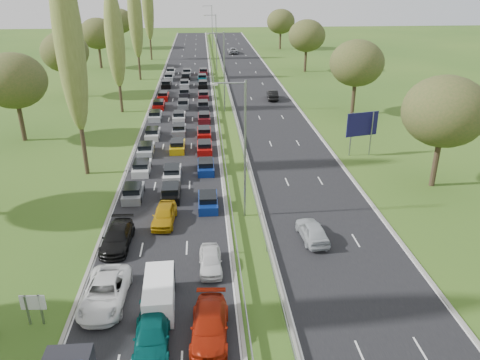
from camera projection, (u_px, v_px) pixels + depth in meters
name	position (u px, v px, depth m)	size (l,w,h in m)	color
ground	(224.00, 108.00, 75.23)	(260.00, 260.00, 0.00)	#2F531A
near_carriageway	(182.00, 105.00, 77.01)	(10.50, 215.00, 0.04)	black
far_carriageway	(264.00, 103.00, 78.01)	(10.50, 215.00, 0.04)	black
central_reservation	(223.00, 101.00, 77.29)	(2.36, 215.00, 0.32)	gray
lamp_columns	(224.00, 73.00, 71.00)	(0.18, 140.18, 12.00)	gray
poplar_row	(99.00, 38.00, 58.28)	(2.80, 127.80, 22.44)	#2D2116
woodland_left	(3.00, 87.00, 54.32)	(8.00, 166.00, 11.10)	#2D2116
woodland_right	(376.00, 74.00, 61.41)	(8.00, 153.00, 11.10)	#2D2116
traffic_queue_fill	(181.00, 110.00, 72.24)	(9.13, 68.42, 0.80)	slate
near_car_2	(105.00, 293.00, 30.01)	(2.68, 5.80, 1.61)	white
near_car_3	(117.00, 237.00, 36.48)	(2.11, 5.19, 1.51)	black
near_car_7	(152.00, 335.00, 26.55)	(2.02, 4.97, 1.44)	#054C49
near_car_8	(164.00, 215.00, 39.87)	(1.83, 4.55, 1.55)	#B6880C
near_car_11	(210.00, 325.00, 27.24)	(2.16, 5.31, 1.54)	#A41F0A
near_car_12	(210.00, 260.00, 33.63)	(1.62, 4.04, 1.38)	silver
far_car_0	(312.00, 231.00, 37.34)	(1.83, 4.54, 1.55)	#AEB3B8
far_car_1	(272.00, 95.00, 80.14)	(1.70, 4.87, 1.60)	black
far_car_2	(233.00, 50.00, 128.24)	(2.64, 5.73, 1.59)	gray
white_van_rear	(160.00, 292.00, 29.84)	(1.84, 4.70, 1.89)	white
info_sign	(33.00, 306.00, 27.97)	(1.50, 0.20, 2.10)	gray
direction_sign	(362.00, 126.00, 54.03)	(3.91, 1.03, 5.20)	gray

